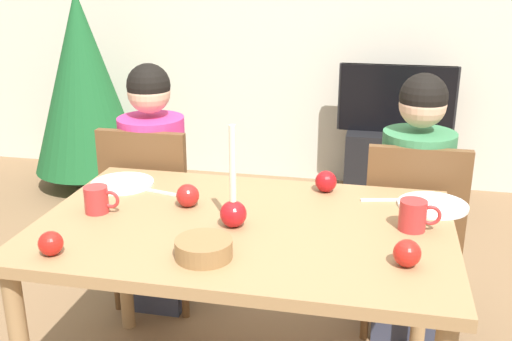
% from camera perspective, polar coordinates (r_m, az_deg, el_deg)
% --- Properties ---
extents(back_wall, '(6.40, 0.10, 2.60)m').
position_cam_1_polar(back_wall, '(4.44, 6.71, 15.39)').
color(back_wall, beige).
rests_on(back_wall, ground).
extents(dining_table, '(1.40, 0.90, 0.75)m').
position_cam_1_polar(dining_table, '(2.07, -1.16, -7.11)').
color(dining_table, '#99754C').
rests_on(dining_table, ground).
extents(chair_left, '(0.40, 0.40, 0.90)m').
position_cam_1_polar(chair_left, '(2.83, -9.78, -3.41)').
color(chair_left, brown).
rests_on(chair_left, ground).
extents(chair_right, '(0.40, 0.40, 0.90)m').
position_cam_1_polar(chair_right, '(2.65, 14.62, -5.37)').
color(chair_right, brown).
rests_on(chair_right, ground).
extents(person_left_child, '(0.30, 0.30, 1.17)m').
position_cam_1_polar(person_left_child, '(2.83, -9.61, -2.08)').
color(person_left_child, '#33384C').
rests_on(person_left_child, ground).
extents(person_right_child, '(0.30, 0.30, 1.17)m').
position_cam_1_polar(person_right_child, '(2.65, 14.70, -3.96)').
color(person_right_child, '#33384C').
rests_on(person_right_child, ground).
extents(tv_stand, '(0.64, 0.40, 0.48)m').
position_cam_1_polar(tv_stand, '(4.32, 12.79, 0.58)').
color(tv_stand, black).
rests_on(tv_stand, ground).
extents(tv, '(0.79, 0.05, 0.46)m').
position_cam_1_polar(tv, '(4.20, 13.26, 6.67)').
color(tv, black).
rests_on(tv, tv_stand).
extents(christmas_tree, '(0.79, 0.79, 1.50)m').
position_cam_1_polar(christmas_tree, '(4.48, -16.13, 8.10)').
color(christmas_tree, brown).
rests_on(christmas_tree, ground).
extents(candle_centerpiece, '(0.09, 0.09, 0.35)m').
position_cam_1_polar(candle_centerpiece, '(1.98, -2.19, -3.47)').
color(candle_centerpiece, red).
rests_on(candle_centerpiece, dining_table).
extents(plate_left, '(0.25, 0.25, 0.01)m').
position_cam_1_polar(plate_left, '(2.43, -12.62, -1.21)').
color(plate_left, white).
rests_on(plate_left, dining_table).
extents(plate_right, '(0.25, 0.25, 0.01)m').
position_cam_1_polar(plate_right, '(2.26, 16.49, -3.18)').
color(plate_right, silver).
rests_on(plate_right, dining_table).
extents(mug_left, '(0.13, 0.08, 0.10)m').
position_cam_1_polar(mug_left, '(2.17, -14.88, -2.69)').
color(mug_left, '#B72D2D').
rests_on(mug_left, dining_table).
extents(mug_right, '(0.14, 0.09, 0.10)m').
position_cam_1_polar(mug_right, '(2.03, 14.80, -4.15)').
color(mug_right, '#B72D2D').
rests_on(mug_right, dining_table).
extents(fork_left, '(0.18, 0.06, 0.01)m').
position_cam_1_polar(fork_left, '(2.33, -9.50, -1.97)').
color(fork_left, silver).
rests_on(fork_left, dining_table).
extents(fork_right, '(0.18, 0.05, 0.01)m').
position_cam_1_polar(fork_right, '(2.27, 12.18, -2.76)').
color(fork_right, silver).
rests_on(fork_right, dining_table).
extents(bowl_walnuts, '(0.17, 0.17, 0.06)m').
position_cam_1_polar(bowl_walnuts, '(1.80, -5.00, -7.41)').
color(bowl_walnuts, olive).
rests_on(bowl_walnuts, dining_table).
extents(apple_near_candle, '(0.08, 0.08, 0.08)m').
position_cam_1_polar(apple_near_candle, '(1.80, 14.20, -7.65)').
color(apple_near_candle, red).
rests_on(apple_near_candle, dining_table).
extents(apple_by_left_plate, '(0.08, 0.08, 0.08)m').
position_cam_1_polar(apple_by_left_plate, '(2.31, 6.68, -1.04)').
color(apple_by_left_plate, '#B01116').
rests_on(apple_by_left_plate, dining_table).
extents(apple_by_right_mug, '(0.07, 0.07, 0.07)m').
position_cam_1_polar(apple_by_right_mug, '(1.91, -18.97, -6.59)').
color(apple_by_right_mug, red).
rests_on(apple_by_right_mug, dining_table).
extents(apple_far_edge, '(0.08, 0.08, 0.08)m').
position_cam_1_polar(apple_far_edge, '(2.17, -6.52, -2.38)').
color(apple_far_edge, '#AB1D1B').
rests_on(apple_far_edge, dining_table).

